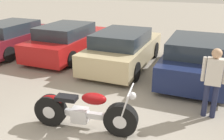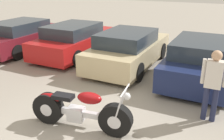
# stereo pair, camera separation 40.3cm
# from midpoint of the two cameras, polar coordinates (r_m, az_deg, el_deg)

# --- Properties ---
(ground_plane) EXTENTS (60.00, 60.00, 0.00)m
(ground_plane) POSITION_cam_midpoint_polar(r_m,az_deg,el_deg) (5.37, -5.34, -13.97)
(ground_plane) COLOR gray
(motorcycle) EXTENTS (2.23, 0.69, 1.04)m
(motorcycle) POSITION_cam_midpoint_polar(r_m,az_deg,el_deg) (5.29, -5.29, -9.25)
(motorcycle) COLOR black
(motorcycle) RESTS_ON ground_plane
(parked_car_maroon) EXTENTS (1.87, 4.23, 1.29)m
(parked_car_maroon) POSITION_cam_midpoint_polar(r_m,az_deg,el_deg) (11.61, -18.61, 7.37)
(parked_car_maroon) COLOR maroon
(parked_car_maroon) RESTS_ON ground_plane
(parked_car_red) EXTENTS (1.87, 4.23, 1.29)m
(parked_car_red) POSITION_cam_midpoint_polar(r_m,az_deg,el_deg) (10.36, -7.14, 6.80)
(parked_car_red) COLOR red
(parked_car_red) RESTS_ON ground_plane
(parked_car_champagne) EXTENTS (1.87, 4.23, 1.29)m
(parked_car_champagne) POSITION_cam_midpoint_polar(r_m,az_deg,el_deg) (8.98, 5.17, 4.76)
(parked_car_champagne) COLOR #C6B284
(parked_car_champagne) RESTS_ON ground_plane
(parked_car_navy) EXTENTS (1.87, 4.23, 1.29)m
(parked_car_navy) POSITION_cam_midpoint_polar(r_m,az_deg,el_deg) (8.35, 20.93, 2.23)
(parked_car_navy) COLOR #19234C
(parked_car_navy) RESTS_ON ground_plane
(person_standing) EXTENTS (0.52, 0.22, 1.63)m
(person_standing) POSITION_cam_midpoint_polar(r_m,az_deg,el_deg) (5.80, 23.99, -2.24)
(person_standing) COLOR #232847
(person_standing) RESTS_ON ground_plane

